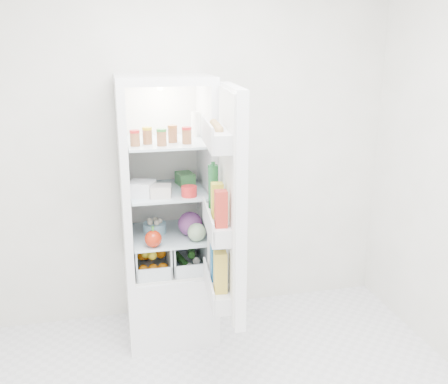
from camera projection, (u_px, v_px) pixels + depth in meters
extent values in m
cube|color=beige|center=(188.00, 144.00, 3.58)|extent=(3.00, 0.02, 2.60)
cube|color=white|center=(170.00, 297.00, 3.56)|extent=(0.60, 0.60, 0.50)
cube|color=white|center=(163.00, 79.00, 3.13)|extent=(0.60, 0.60, 0.05)
cube|color=white|center=(162.00, 169.00, 3.57)|extent=(0.60, 0.05, 1.25)
cube|color=white|center=(124.00, 181.00, 3.25)|extent=(0.05, 0.60, 1.25)
cube|color=white|center=(207.00, 177.00, 3.37)|extent=(0.05, 0.60, 1.25)
cube|color=white|center=(162.00, 170.00, 3.54)|extent=(0.50, 0.01, 1.25)
sphere|color=white|center=(160.00, 87.00, 3.35)|extent=(0.05, 0.05, 0.05)
cube|color=silver|center=(168.00, 234.00, 3.40)|extent=(0.49, 0.53, 0.01)
cube|color=silver|center=(167.00, 191.00, 3.31)|extent=(0.49, 0.53, 0.02)
cube|color=silver|center=(165.00, 142.00, 3.22)|extent=(0.49, 0.53, 0.02)
cylinder|color=#B21919|center=(135.00, 139.00, 3.04)|extent=(0.06, 0.06, 0.08)
cylinder|color=gold|center=(147.00, 137.00, 3.10)|extent=(0.06, 0.06, 0.08)
cylinder|color=#267226|center=(162.00, 139.00, 3.04)|extent=(0.06, 0.06, 0.08)
cylinder|color=brown|center=(173.00, 136.00, 3.15)|extent=(0.06, 0.06, 0.08)
cylinder|color=#B21919|center=(187.00, 137.00, 3.11)|extent=(0.06, 0.06, 0.08)
cylinder|color=white|center=(195.00, 124.00, 3.34)|extent=(0.06, 0.06, 0.17)
cube|color=white|center=(142.00, 189.00, 3.17)|extent=(0.19, 0.19, 0.09)
cube|color=beige|center=(161.00, 191.00, 3.15)|extent=(0.14, 0.14, 0.07)
cylinder|color=red|center=(189.00, 191.00, 3.16)|extent=(0.13, 0.13, 0.07)
cube|color=#3A813F|center=(185.00, 179.00, 3.43)|extent=(0.13, 0.16, 0.08)
sphere|color=#551D55|center=(190.00, 224.00, 3.34)|extent=(0.16, 0.16, 0.16)
sphere|color=#B5230B|center=(153.00, 239.00, 3.16)|extent=(0.11, 0.11, 0.11)
cylinder|color=#8EC0D4|center=(155.00, 228.00, 3.39)|extent=(0.19, 0.19, 0.07)
sphere|color=#97B588|center=(197.00, 232.00, 3.25)|extent=(0.12, 0.12, 0.12)
sphere|color=orange|center=(143.00, 270.00, 3.30)|extent=(0.07, 0.07, 0.07)
sphere|color=orange|center=(153.00, 269.00, 3.31)|extent=(0.07, 0.07, 0.07)
sphere|color=orange|center=(163.00, 268.00, 3.33)|extent=(0.07, 0.07, 0.07)
sphere|color=orange|center=(142.00, 255.00, 3.40)|extent=(0.07, 0.07, 0.07)
sphere|color=orange|center=(151.00, 254.00, 3.41)|extent=(0.07, 0.07, 0.07)
sphere|color=orange|center=(161.00, 253.00, 3.43)|extent=(0.07, 0.07, 0.07)
sphere|color=orange|center=(146.00, 255.00, 3.53)|extent=(0.07, 0.07, 0.07)
sphere|color=yellow|center=(146.00, 254.00, 3.34)|extent=(0.06, 0.06, 0.06)
sphere|color=yellow|center=(155.00, 246.00, 3.45)|extent=(0.06, 0.06, 0.06)
sphere|color=yellow|center=(152.00, 255.00, 3.31)|extent=(0.06, 0.06, 0.06)
cylinder|color=#204F1A|center=(181.00, 260.00, 3.47)|extent=(0.09, 0.21, 0.05)
cylinder|color=#204F1A|center=(191.00, 250.00, 3.52)|extent=(0.08, 0.21, 0.05)
sphere|color=white|center=(190.00, 267.00, 3.37)|extent=(0.05, 0.05, 0.05)
sphere|color=white|center=(196.00, 261.00, 3.39)|extent=(0.05, 0.05, 0.05)
cube|color=white|center=(232.00, 202.00, 2.82)|extent=(0.11, 0.60, 1.30)
cube|color=white|center=(226.00, 203.00, 2.81)|extent=(0.06, 0.56, 1.26)
cube|color=silver|center=(217.00, 137.00, 2.70)|extent=(0.15, 0.51, 0.10)
cube|color=silver|center=(218.00, 224.00, 2.84)|extent=(0.15, 0.51, 0.10)
cube|color=silver|center=(218.00, 287.00, 2.96)|extent=(0.15, 0.51, 0.10)
sphere|color=#A47E4A|center=(219.00, 130.00, 2.57)|extent=(0.05, 0.05, 0.05)
sphere|color=#A47E4A|center=(217.00, 127.00, 2.65)|extent=(0.05, 0.05, 0.05)
sphere|color=#A47E4A|center=(215.00, 125.00, 2.72)|extent=(0.05, 0.05, 0.05)
sphere|color=#A47E4A|center=(214.00, 123.00, 2.80)|extent=(0.05, 0.05, 0.05)
cylinder|color=#1A5C2B|center=(213.00, 187.00, 2.93)|extent=(0.06, 0.06, 0.26)
cube|color=yellow|center=(217.00, 200.00, 2.77)|extent=(0.07, 0.07, 0.20)
cube|color=red|center=(221.00, 209.00, 2.63)|extent=(0.07, 0.07, 0.20)
cube|color=white|center=(214.00, 251.00, 3.05)|extent=(0.08, 0.08, 0.24)
cube|color=#226EAE|center=(217.00, 261.00, 2.91)|extent=(0.08, 0.08, 0.24)
cube|color=gold|center=(220.00, 272.00, 2.76)|extent=(0.08, 0.08, 0.24)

